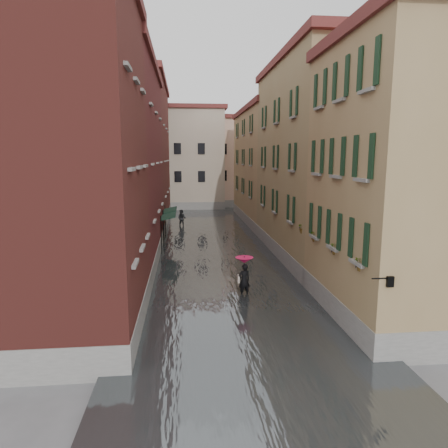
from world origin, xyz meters
name	(u,v)px	position (x,y,z in m)	size (l,w,h in m)	color
ground	(233,306)	(0.00, 0.00, 0.00)	(120.00, 120.00, 0.00)	#58585B
floodwater	(213,245)	(0.00, 13.00, 0.10)	(10.00, 60.00, 0.20)	#42474A
building_left_near	(58,170)	(-7.00, -2.00, 6.50)	(6.00, 8.00, 13.00)	maroon
building_left_mid	(110,168)	(-7.00, 9.00, 6.25)	(6.00, 14.00, 12.50)	#591E1C
building_left_far	(137,157)	(-7.00, 24.00, 7.00)	(6.00, 16.00, 14.00)	maroon
building_right_near	(406,187)	(7.00, -2.00, 5.75)	(6.00, 8.00, 11.50)	#92774B
building_right_mid	(319,164)	(7.00, 9.00, 6.50)	(6.00, 14.00, 13.00)	#95835A
building_right_far	(272,169)	(7.00, 24.00, 5.75)	(6.00, 16.00, 11.50)	#92774B
building_end_cream	(178,160)	(-3.00, 38.00, 6.50)	(12.00, 9.00, 13.00)	#C3B29B
building_end_pink	(241,164)	(6.00, 40.00, 6.00)	(10.00, 9.00, 12.00)	#D1A893
awning_near	(168,217)	(-3.49, 12.35, 2.46)	(1.09, 2.90, 2.80)	black
awning_far	(170,211)	(-3.48, 15.72, 2.47)	(1.09, 3.11, 2.80)	black
wall_lantern	(389,281)	(4.33, -6.00, 3.01)	(0.71, 0.22, 0.35)	black
window_planters	(327,235)	(4.12, -0.79, 3.51)	(0.59, 8.06, 0.84)	#9F5134
pedestrian_main	(244,274)	(0.68, 1.17, 1.23)	(0.93, 0.93, 2.06)	black
pedestrian_far	(182,219)	(-2.52, 21.70, 0.89)	(0.87, 0.67, 1.78)	black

